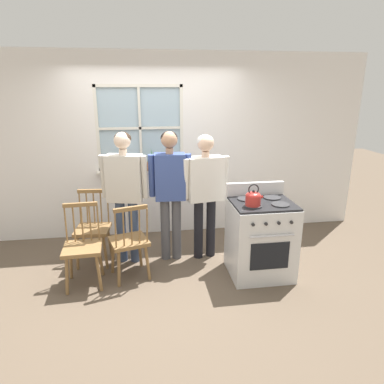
{
  "coord_description": "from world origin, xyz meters",
  "views": [
    {
      "loc": [
        -0.21,
        -3.67,
        2.2
      ],
      "look_at": [
        0.37,
        0.2,
        1.0
      ],
      "focal_mm": 32.0,
      "sensor_mm": 36.0,
      "label": 1
    }
  ],
  "objects_px": {
    "person_teen_center": "(170,184)",
    "person_adult_right": "(205,185)",
    "stove": "(260,238)",
    "potted_plant": "(151,164)",
    "chair_by_window": "(83,248)",
    "chair_center_cluster": "(93,229)",
    "chair_near_wall": "(129,242)",
    "person_elderly_left": "(125,186)",
    "kettle": "(253,198)"
  },
  "relations": [
    {
      "from": "chair_near_wall",
      "to": "potted_plant",
      "type": "height_order",
      "value": "potted_plant"
    },
    {
      "from": "chair_center_cluster",
      "to": "person_teen_center",
      "type": "relative_size",
      "value": 0.56
    },
    {
      "from": "person_teen_center",
      "to": "stove",
      "type": "xyz_separation_m",
      "value": [
        1.03,
        -0.55,
        -0.56
      ]
    },
    {
      "from": "chair_by_window",
      "to": "person_adult_right",
      "type": "bearing_deg",
      "value": 14.5
    },
    {
      "from": "person_teen_center",
      "to": "chair_by_window",
      "type": "bearing_deg",
      "value": -153.11
    },
    {
      "from": "chair_by_window",
      "to": "chair_center_cluster",
      "type": "height_order",
      "value": "same"
    },
    {
      "from": "chair_near_wall",
      "to": "person_teen_center",
      "type": "distance_m",
      "value": 0.88
    },
    {
      "from": "person_teen_center",
      "to": "person_adult_right",
      "type": "distance_m",
      "value": 0.45
    },
    {
      "from": "person_teen_center",
      "to": "kettle",
      "type": "relative_size",
      "value": 6.86
    },
    {
      "from": "chair_center_cluster",
      "to": "stove",
      "type": "height_order",
      "value": "stove"
    },
    {
      "from": "chair_by_window",
      "to": "person_teen_center",
      "type": "bearing_deg",
      "value": 21.76
    },
    {
      "from": "chair_near_wall",
      "to": "chair_center_cluster",
      "type": "distance_m",
      "value": 0.66
    },
    {
      "from": "chair_center_cluster",
      "to": "potted_plant",
      "type": "xyz_separation_m",
      "value": [
        0.79,
        0.79,
        0.66
      ]
    },
    {
      "from": "potted_plant",
      "to": "chair_near_wall",
      "type": "bearing_deg",
      "value": -104.2
    },
    {
      "from": "person_adult_right",
      "to": "stove",
      "type": "relative_size",
      "value": 1.52
    },
    {
      "from": "chair_near_wall",
      "to": "stove",
      "type": "relative_size",
      "value": 0.88
    },
    {
      "from": "stove",
      "to": "kettle",
      "type": "distance_m",
      "value": 0.59
    },
    {
      "from": "chair_center_cluster",
      "to": "person_teen_center",
      "type": "height_order",
      "value": "person_teen_center"
    },
    {
      "from": "kettle",
      "to": "chair_near_wall",
      "type": "bearing_deg",
      "value": 169.09
    },
    {
      "from": "person_elderly_left",
      "to": "stove",
      "type": "relative_size",
      "value": 1.56
    },
    {
      "from": "chair_by_window",
      "to": "person_teen_center",
      "type": "distance_m",
      "value": 1.29
    },
    {
      "from": "chair_near_wall",
      "to": "potted_plant",
      "type": "bearing_deg",
      "value": -120.3
    },
    {
      "from": "stove",
      "to": "kettle",
      "type": "bearing_deg",
      "value": -140.94
    },
    {
      "from": "chair_by_window",
      "to": "person_adult_right",
      "type": "xyz_separation_m",
      "value": [
        1.49,
        0.47,
        0.55
      ]
    },
    {
      "from": "chair_near_wall",
      "to": "person_elderly_left",
      "type": "distance_m",
      "value": 0.72
    },
    {
      "from": "person_elderly_left",
      "to": "chair_by_window",
      "type": "bearing_deg",
      "value": -121.78
    },
    {
      "from": "person_teen_center",
      "to": "stove",
      "type": "distance_m",
      "value": 1.29
    },
    {
      "from": "person_adult_right",
      "to": "kettle",
      "type": "distance_m",
      "value": 0.79
    },
    {
      "from": "chair_center_cluster",
      "to": "person_teen_center",
      "type": "distance_m",
      "value": 1.15
    },
    {
      "from": "stove",
      "to": "person_teen_center",
      "type": "bearing_deg",
      "value": 151.93
    },
    {
      "from": "chair_near_wall",
      "to": "chair_center_cluster",
      "type": "bearing_deg",
      "value": -60.24
    },
    {
      "from": "person_elderly_left",
      "to": "person_adult_right",
      "type": "xyz_separation_m",
      "value": [
        1.01,
        -0.02,
        -0.03
      ]
    },
    {
      "from": "person_adult_right",
      "to": "potted_plant",
      "type": "bearing_deg",
      "value": 118.07
    },
    {
      "from": "stove",
      "to": "chair_near_wall",
      "type": "bearing_deg",
      "value": 174.96
    },
    {
      "from": "chair_center_cluster",
      "to": "potted_plant",
      "type": "distance_m",
      "value": 1.29
    },
    {
      "from": "person_teen_center",
      "to": "stove",
      "type": "bearing_deg",
      "value": -25.85
    },
    {
      "from": "potted_plant",
      "to": "chair_center_cluster",
      "type": "bearing_deg",
      "value": -134.79
    },
    {
      "from": "person_teen_center",
      "to": "potted_plant",
      "type": "relative_size",
      "value": 5.21
    },
    {
      "from": "person_elderly_left",
      "to": "person_teen_center",
      "type": "height_order",
      "value": "same"
    },
    {
      "from": "chair_by_window",
      "to": "chair_near_wall",
      "type": "distance_m",
      "value": 0.52
    },
    {
      "from": "person_elderly_left",
      "to": "kettle",
      "type": "height_order",
      "value": "person_elderly_left"
    },
    {
      "from": "chair_by_window",
      "to": "potted_plant",
      "type": "relative_size",
      "value": 2.91
    },
    {
      "from": "chair_near_wall",
      "to": "potted_plant",
      "type": "distance_m",
      "value": 1.44
    },
    {
      "from": "person_teen_center",
      "to": "kettle",
      "type": "xyz_separation_m",
      "value": [
        0.87,
        -0.68,
        -0.0
      ]
    },
    {
      "from": "person_elderly_left",
      "to": "potted_plant",
      "type": "bearing_deg",
      "value": 80.09
    },
    {
      "from": "chair_near_wall",
      "to": "person_teen_center",
      "type": "height_order",
      "value": "person_teen_center"
    },
    {
      "from": "chair_by_window",
      "to": "chair_near_wall",
      "type": "relative_size",
      "value": 1.0
    },
    {
      "from": "stove",
      "to": "potted_plant",
      "type": "height_order",
      "value": "potted_plant"
    },
    {
      "from": "stove",
      "to": "chair_by_window",
      "type": "bearing_deg",
      "value": 178.15
    },
    {
      "from": "person_teen_center",
      "to": "potted_plant",
      "type": "height_order",
      "value": "person_teen_center"
    }
  ]
}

